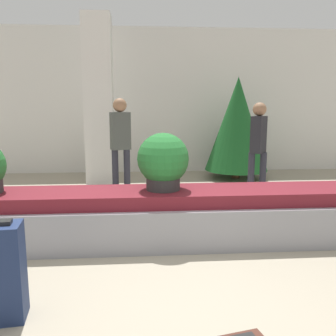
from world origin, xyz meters
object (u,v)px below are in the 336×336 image
object	(u,v)px
potted_plant_0	(163,162)
traveler_0	(120,138)
decorated_tree	(237,124)
traveler_1	(258,142)
pillar	(99,101)
suitcase_1	(4,272)

from	to	relation	value
potted_plant_0	traveler_0	xyz separation A→B (m)	(-0.58, 2.23, 0.05)
decorated_tree	traveler_1	bearing A→B (deg)	-92.32
pillar	traveler_0	distance (m)	1.28
traveler_0	decorated_tree	xyz separation A→B (m)	(2.34, 1.27, 0.15)
suitcase_1	potted_plant_0	world-z (taller)	potted_plant_0
decorated_tree	potted_plant_0	bearing A→B (deg)	-116.75
decorated_tree	traveler_0	bearing A→B (deg)	-151.52
suitcase_1	decorated_tree	bearing A→B (deg)	52.46
traveler_1	suitcase_1	bearing A→B (deg)	-4.80
potted_plant_0	decorated_tree	distance (m)	3.92
potted_plant_0	traveler_1	distance (m)	2.54
traveler_1	decorated_tree	size ratio (longest dim) A/B	0.75
pillar	traveler_1	world-z (taller)	pillar
pillar	traveler_0	size ratio (longest dim) A/B	1.94
traveler_1	traveler_0	bearing A→B (deg)	-62.05
potted_plant_0	traveler_1	bearing A→B (deg)	48.10
pillar	potted_plant_0	size ratio (longest dim) A/B	4.98
suitcase_1	traveler_1	xyz separation A→B (m)	(2.95, 3.38, 0.57)
pillar	decorated_tree	bearing A→B (deg)	4.96
potted_plant_0	decorated_tree	world-z (taller)	decorated_tree
pillar	potted_plant_0	distance (m)	3.48
suitcase_1	traveler_1	bearing A→B (deg)	42.50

